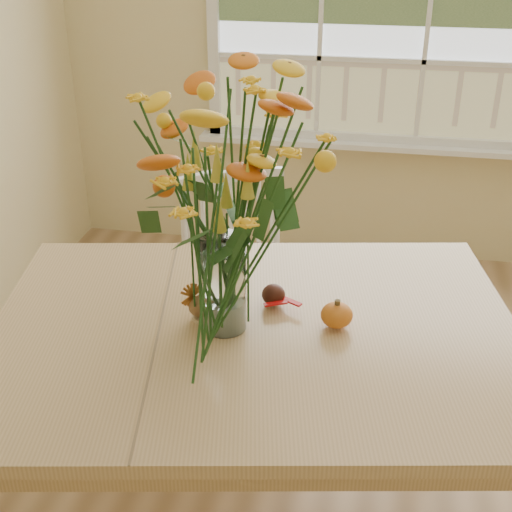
# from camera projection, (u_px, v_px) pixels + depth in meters

# --- Properties ---
(wall_back) EXTENTS (4.00, 0.02, 2.70)m
(wall_back) POSITION_uv_depth(u_px,v_px,m) (428.00, 21.00, 3.52)
(wall_back) COLOR beige
(wall_back) RESTS_ON floor
(dining_table) EXTENTS (1.69, 1.35, 0.81)m
(dining_table) POSITION_uv_depth(u_px,v_px,m) (255.00, 353.00, 2.00)
(dining_table) COLOR tan
(dining_table) RESTS_ON floor
(windsor_chair) EXTENTS (0.57, 0.56, 0.93)m
(windsor_chair) POSITION_uv_depth(u_px,v_px,m) (238.00, 277.00, 2.82)
(windsor_chair) COLOR white
(windsor_chair) RESTS_ON floor
(flower_vase) EXTENTS (0.59, 0.59, 0.70)m
(flower_vase) POSITION_uv_depth(u_px,v_px,m) (222.00, 191.00, 1.77)
(flower_vase) COLOR white
(flower_vase) RESTS_ON dining_table
(pumpkin) EXTENTS (0.09, 0.09, 0.07)m
(pumpkin) POSITION_uv_depth(u_px,v_px,m) (337.00, 316.00, 1.95)
(pumpkin) COLOR orange
(pumpkin) RESTS_ON dining_table
(turkey_figurine) EXTENTS (0.11, 0.10, 0.11)m
(turkey_figurine) POSITION_uv_depth(u_px,v_px,m) (203.00, 306.00, 1.98)
(turkey_figurine) COLOR #CCB78C
(turkey_figurine) RESTS_ON dining_table
(dark_gourd) EXTENTS (0.13, 0.08, 0.06)m
(dark_gourd) POSITION_uv_depth(u_px,v_px,m) (273.00, 296.00, 2.06)
(dark_gourd) COLOR #38160F
(dark_gourd) RESTS_ON dining_table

